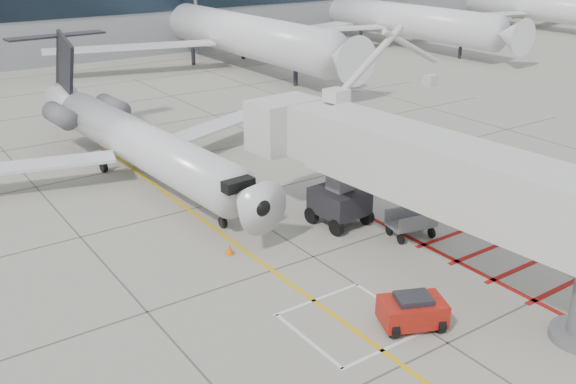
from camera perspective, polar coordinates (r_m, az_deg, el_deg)
ground_plane at (r=26.44m, az=7.52°, el=-9.06°), size 260.00×260.00×0.00m
regional_jet at (r=36.13m, az=-11.66°, el=5.61°), size 23.73×29.11×7.28m
jet_bridge at (r=27.18m, az=13.61°, el=0.49°), size 10.52×19.99×7.76m
pushback_tug at (r=24.42m, az=10.99°, el=-10.27°), size 2.74×2.29×1.37m
baggage_cart at (r=31.26m, az=10.88°, el=-2.74°), size 2.42×1.80×1.37m
ground_power_unit at (r=33.61m, az=17.55°, el=-1.19°), size 2.62×2.03×1.83m
cone_nose at (r=29.31m, az=-5.24°, el=-5.06°), size 0.39×0.39×0.54m
cone_side at (r=31.40m, az=-2.48°, el=-3.10°), size 0.36×0.36×0.50m
bg_aircraft_c at (r=72.10m, az=-5.49°, el=16.25°), size 38.73×43.03×12.91m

